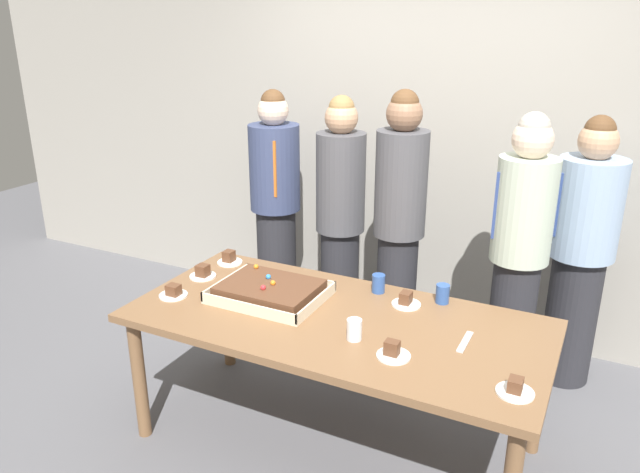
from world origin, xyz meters
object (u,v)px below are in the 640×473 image
plated_slice_far_left (406,301)px  person_green_shirt_behind (340,219)px  plated_slice_center_front (393,352)px  plated_slice_near_right (229,259)px  plated_slice_center_back (515,389)px  sheet_cake (270,291)px  plated_slice_far_right (203,273)px  cake_server_utensil (465,342)px  person_striped_tie_right (276,207)px  person_far_right_suit (399,229)px  drink_cup_middle (354,330)px  drink_cup_nearest (443,294)px  drink_cup_far_end (378,283)px  party_table (336,331)px  plated_slice_near_left (173,293)px  person_left_edge_reaching (581,252)px  person_serving_front (518,259)px

plated_slice_far_left → person_green_shirt_behind: (-0.71, 0.74, 0.12)m
plated_slice_center_front → plated_slice_near_right: bearing=155.4°
plated_slice_far_left → plated_slice_center_back: (0.64, -0.55, -0.00)m
sheet_cake → plated_slice_far_right: (-0.48, 0.06, -0.01)m
cake_server_utensil → person_striped_tie_right: size_ratio=0.12×
plated_slice_center_back → person_far_right_suit: size_ratio=0.09×
sheet_cake → plated_slice_far_left: bearing=19.7°
drink_cup_middle → sheet_cake: bearing=160.4°
drink_cup_nearest → person_far_right_suit: size_ratio=0.06×
plated_slice_center_front → drink_cup_far_end: bearing=116.9°
plated_slice_far_left → party_table: bearing=-132.5°
plated_slice_far_right → plated_slice_near_left: bearing=-86.9°
cake_server_utensil → plated_slice_near_left: bearing=-172.1°
person_left_edge_reaching → plated_slice_center_front: bearing=26.7°
party_table → plated_slice_near_right: size_ratio=13.72×
drink_cup_nearest → drink_cup_middle: 0.61m
plated_slice_far_right → person_serving_front: person_serving_front is taller
plated_slice_center_front → person_serving_front: size_ratio=0.09×
person_striped_tie_right → plated_slice_center_front: bearing=17.1°
plated_slice_near_right → drink_cup_middle: size_ratio=1.50×
plated_slice_center_back → drink_cup_nearest: bearing=126.1°
person_serving_front → drink_cup_far_end: bearing=0.4°
sheet_cake → plated_slice_near_left: (-0.47, -0.22, -0.02)m
plated_slice_far_right → drink_cup_nearest: 1.34m
plated_slice_far_right → plated_slice_far_left: bearing=8.9°
drink_cup_middle → person_serving_front: bearing=60.3°
drink_cup_far_end → person_green_shirt_behind: 0.85m
plated_slice_near_left → party_table: bearing=10.9°
person_striped_tie_right → plated_slice_near_right: bearing=-20.5°
plated_slice_near_right → drink_cup_nearest: size_ratio=1.50×
plated_slice_center_back → person_left_edge_reaching: 1.48m
plated_slice_near_right → plated_slice_far_left: size_ratio=1.00×
drink_cup_nearest → person_left_edge_reaching: bearing=54.0°
plated_slice_far_right → cake_server_utensil: plated_slice_far_right is taller
plated_slice_center_front → drink_cup_nearest: drink_cup_nearest is taller
plated_slice_near_left → cake_server_utensil: (1.50, 0.21, -0.02)m
plated_slice_near_right → plated_slice_center_back: bearing=-19.1°
plated_slice_far_right → person_serving_front: bearing=23.7°
plated_slice_center_back → person_serving_front: person_serving_front is taller
sheet_cake → person_far_right_suit: 0.93m
person_striped_tie_right → party_table: bearing=13.1°
plated_slice_far_left → plated_slice_center_back: size_ratio=1.00×
drink_cup_far_end → person_serving_front: (0.64, 0.44, 0.10)m
person_far_right_suit → party_table: bearing=26.3°
plated_slice_near_left → person_green_shirt_behind: person_green_shirt_behind is taller
person_green_shirt_behind → sheet_cake: bearing=-0.0°
plated_slice_near_left → plated_slice_near_right: plated_slice_near_right is taller
plated_slice_center_front → plated_slice_far_left: bearing=102.7°
plated_slice_near_right → drink_cup_far_end: (0.95, 0.02, 0.03)m
party_table → sheet_cake: bearing=173.4°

